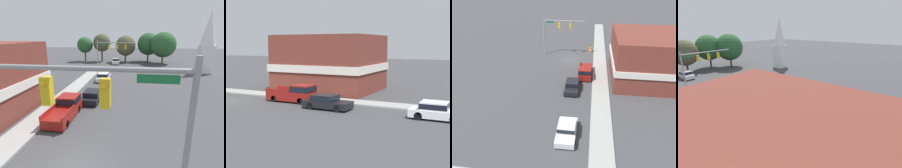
# 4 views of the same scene
# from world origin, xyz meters

# --- Properties ---
(sidewalk_curb) EXTENTS (2.40, 60.00, 0.14)m
(sidewalk_curb) POSITION_xyz_m (-5.70, 0.00, 0.07)
(sidewalk_curb) COLOR #9E9E99
(sidewalk_curb) RESTS_ON ground
(car_lead) EXTENTS (1.92, 4.47, 1.34)m
(car_lead) POSITION_xyz_m (-1.69, 11.33, 0.71)
(car_lead) COLOR black
(car_lead) RESTS_ON ground
(car_second_ahead) EXTENTS (1.95, 4.32, 1.42)m
(car_second_ahead) POSITION_xyz_m (-2.10, 21.06, 0.74)
(car_second_ahead) COLOR black
(car_second_ahead) RESTS_ON ground
(pickup_truck_parked) EXTENTS (2.02, 5.24, 1.85)m
(pickup_truck_parked) POSITION_xyz_m (-3.29, 6.82, 0.91)
(pickup_truck_parked) COLOR black
(pickup_truck_parked) RESTS_ON ground
(corner_brick_building) EXTENTS (10.40, 12.27, 7.07)m
(corner_brick_building) POSITION_xyz_m (-12.45, 5.99, 3.48)
(corner_brick_building) COLOR brown
(corner_brick_building) RESTS_ON ground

